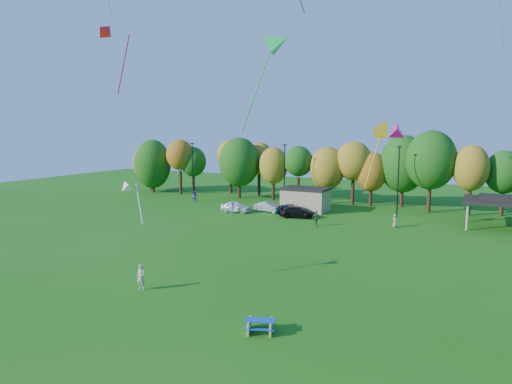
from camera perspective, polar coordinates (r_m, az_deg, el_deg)
The scene contains 20 objects.
ground at distance 26.42m, azimuth -2.38°, elevation -17.33°, with size 160.00×160.00×0.00m, color #19600F.
tree_line at distance 67.84m, azimuth 15.60°, elevation 3.06°, with size 93.57×10.55×11.15m.
lamp_posts at distance 62.01m, azimuth 17.35°, elevation 1.62°, with size 64.50×0.25×9.09m.
utility_building at distance 63.48m, azimuth 6.19°, elevation -0.89°, with size 6.30×4.30×3.25m.
pavilion at distance 58.55m, azimuth 28.48°, elevation -0.97°, with size 8.20×6.20×3.77m.
picnic_table at distance 26.46m, azimuth 0.50°, elevation -16.26°, with size 2.07×1.90×0.73m.
kite_flyer at distance 33.57m, azimuth -14.18°, elevation -10.28°, with size 0.68×0.45×1.86m, color #C6B694.
car_a at distance 62.42m, azimuth -2.50°, elevation -1.85°, with size 1.73×4.30×1.47m, color white.
car_b at distance 62.36m, azimuth 1.64°, elevation -1.90°, with size 1.45×4.16×1.37m, color #9E9DA2.
car_c at distance 61.04m, azimuth 4.65°, elevation -2.17°, with size 2.16×4.68×1.30m, color #0B1F47.
car_d at distance 58.69m, azimuth 5.28°, elevation -2.53°, with size 1.96×4.81×1.40m, color black.
far_person_0 at distance 71.55m, azimuth -7.70°, elevation -0.55°, with size 0.85×0.67×1.76m, color #5652B5.
far_person_1 at distance 60.92m, azimuth -2.97°, elevation -2.02°, with size 1.04×0.60×1.62m, color #475A9D.
far_person_3 at distance 53.68m, azimuth 7.49°, elevation -3.29°, with size 1.09×0.45×1.85m, color #618250.
far_person_4 at distance 54.98m, azimuth 16.97°, elevation -3.45°, with size 0.78×0.51×1.59m, color #86845B.
kite_5 at distance 44.56m, azimuth -18.12°, elevation 18.60°, with size 1.55×3.85×6.46m.
kite_6 at distance 26.35m, azimuth 17.14°, elevation 7.58°, with size 1.25×1.50×1.31m.
kite_9 at distance 33.74m, azimuth -15.87°, elevation 0.74°, with size 2.01×1.42×3.36m.
kite_10 at distance 35.16m, azimuth 15.58°, elevation 7.70°, with size 2.56×3.29×5.62m.
kite_11 at distance 34.29m, azimuth 2.84°, elevation 18.12°, with size 4.59×2.36×7.64m.
Camera 1 is at (11.53, -20.95, 11.23)m, focal length 32.00 mm.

